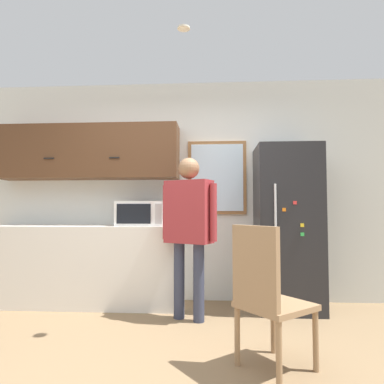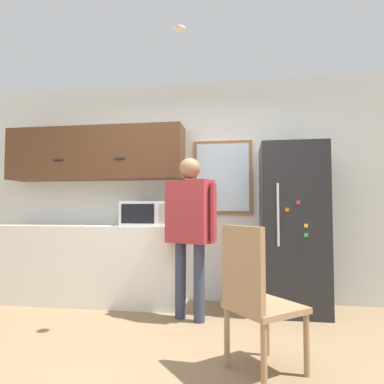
# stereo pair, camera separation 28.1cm
# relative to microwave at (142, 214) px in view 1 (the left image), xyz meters

# --- Properties ---
(ground_plane) EXTENTS (16.00, 16.00, 0.00)m
(ground_plane) POSITION_rel_microwave_xyz_m (0.40, -1.59, -1.06)
(ground_plane) COLOR #7F6647
(back_wall) EXTENTS (6.00, 0.06, 2.70)m
(back_wall) POSITION_rel_microwave_xyz_m (0.40, 0.33, 0.29)
(back_wall) COLOR silver
(back_wall) RESTS_ON ground_plane
(counter) EXTENTS (2.21, 0.57, 0.92)m
(counter) POSITION_rel_microwave_xyz_m (-0.70, 0.01, -0.60)
(counter) COLOR silver
(counter) RESTS_ON ground_plane
(upper_cabinets) EXTENTS (2.21, 0.39, 0.64)m
(upper_cabinets) POSITION_rel_microwave_xyz_m (-0.70, 0.11, 0.74)
(upper_cabinets) COLOR #51331E
(microwave) EXTENTS (0.54, 0.41, 0.28)m
(microwave) POSITION_rel_microwave_xyz_m (0.00, 0.00, 0.00)
(microwave) COLOR white
(microwave) RESTS_ON counter
(person) EXTENTS (0.57, 0.40, 1.63)m
(person) POSITION_rel_microwave_xyz_m (0.58, -0.46, -0.06)
(person) COLOR #33384C
(person) RESTS_ON ground_plane
(refrigerator) EXTENTS (0.68, 0.66, 1.82)m
(refrigerator) POSITION_rel_microwave_xyz_m (1.66, -0.03, -0.15)
(refrigerator) COLOR #232326
(refrigerator) RESTS_ON ground_plane
(chair) EXTENTS (0.62, 0.62, 1.00)m
(chair) POSITION_rel_microwave_xyz_m (1.19, -1.52, -0.52)
(chair) COLOR #997551
(chair) RESTS_ON ground_plane
(window) EXTENTS (0.72, 0.05, 0.90)m
(window) POSITION_rel_microwave_xyz_m (0.88, 0.28, 0.44)
(window) COLOR olive
(ceiling_light) EXTENTS (0.11, 0.11, 0.01)m
(ceiling_light) POSITION_rel_microwave_xyz_m (0.58, -1.05, 1.62)
(ceiling_light) COLOR white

